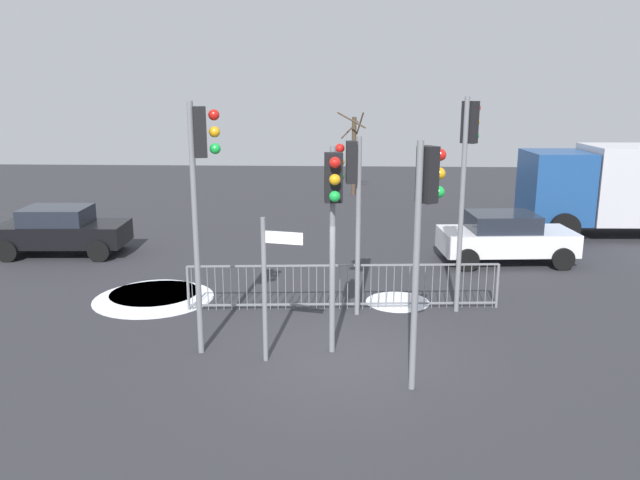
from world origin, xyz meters
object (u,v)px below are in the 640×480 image
car_black_far (62,230)px  traffic_light_mid_right (425,210)px  traffic_light_mid_left (352,186)px  bare_tree_left (354,153)px  direction_sign_post (268,282)px  traffic_light_rear_right (467,157)px  traffic_light_foreground_left (333,205)px  car_white_near (505,237)px  traffic_light_foreground_right (201,173)px  delivery_truck (632,186)px

car_black_far → traffic_light_mid_right: bearing=-43.1°
traffic_light_mid_left → car_black_far: bearing=55.3°
bare_tree_left → direction_sign_post: bearing=-95.1°
traffic_light_rear_right → traffic_light_mid_right: bearing=-70.5°
traffic_light_foreground_left → car_white_near: (4.85, 6.83, -2.15)m
car_black_far → car_white_near: bearing=-4.4°
traffic_light_mid_left → car_black_far: 10.33m
traffic_light_foreground_left → car_white_near: bearing=-131.9°
traffic_light_mid_right → direction_sign_post: (-2.69, 0.93, -1.54)m
traffic_light_foreground_right → direction_sign_post: (1.23, -0.36, -1.94)m
car_white_near → car_black_far: bearing=173.9°
car_white_near → car_black_far: same height
car_black_far → delivery_truck: bearing=7.5°
traffic_light_foreground_right → car_white_near: bearing=120.4°
direction_sign_post → car_white_near: direction_sign_post is taller
traffic_light_mid_right → traffic_light_foreground_right: traffic_light_foreground_right is taller
bare_tree_left → car_black_far: bearing=-128.0°
delivery_truck → direction_sign_post: bearing=42.5°
traffic_light_rear_right → traffic_light_foreground_right: size_ratio=1.01×
traffic_light_foreground_left → traffic_light_foreground_right: bearing=-7.1°
traffic_light_rear_right → car_black_far: bearing=-163.1°
traffic_light_mid_left → traffic_light_foreground_right: traffic_light_foreground_right is taller
traffic_light_mid_right → bare_tree_left: size_ratio=1.07×
direction_sign_post → traffic_light_rear_right: bearing=49.3°
delivery_truck → traffic_light_rear_right: bearing=46.3°
traffic_light_mid_right → delivery_truck: traffic_light_mid_right is taller
delivery_truck → car_white_near: bearing=34.5°
traffic_light_rear_right → direction_sign_post: 5.41m
traffic_light_foreground_left → bare_tree_left: traffic_light_foreground_left is taller
direction_sign_post → delivery_truck: (11.15, 10.92, 0.19)m
traffic_light_mid_left → bare_tree_left: 16.45m
traffic_light_mid_left → direction_sign_post: traffic_light_mid_left is taller
traffic_light_mid_right → traffic_light_foreground_left: size_ratio=1.06×
bare_tree_left → traffic_light_foreground_left: bearing=-91.6°
traffic_light_mid_right → delivery_truck: size_ratio=0.59×
traffic_light_mid_right → traffic_light_mid_left: 3.70m
traffic_light_rear_right → bare_tree_left: size_ratio=1.23×
traffic_light_foreground_right → direction_sign_post: 2.33m
traffic_light_mid_right → traffic_light_foreground_left: 1.98m
traffic_light_mid_right → car_white_near: 9.06m
traffic_light_rear_right → traffic_light_foreground_right: traffic_light_rear_right is taller
car_black_far → delivery_truck: (18.45, 3.43, 0.97)m
traffic_light_mid_left → direction_sign_post: (-1.53, -2.57, -1.38)m
traffic_light_foreground_right → car_black_far: size_ratio=1.23×
traffic_light_foreground_left → delivery_truck: traffic_light_foreground_left is taller
traffic_light_mid_right → traffic_light_rear_right: 4.18m
traffic_light_mid_left → delivery_truck: (9.63, 8.35, -1.19)m
traffic_light_foreground_left → traffic_light_mid_left: (0.34, 2.24, 0.01)m
traffic_light_foreground_right → car_black_far: traffic_light_foreground_right is taller
delivery_truck → bare_tree_left: bearing=-42.4°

